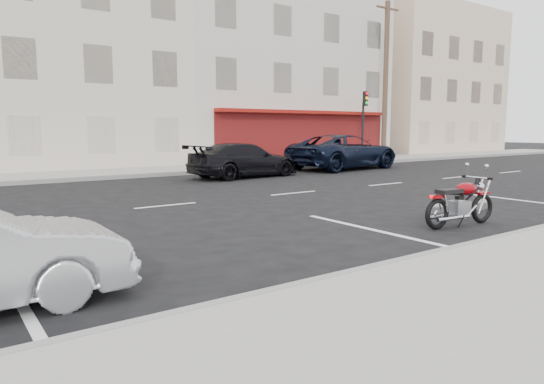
{
  "coord_description": "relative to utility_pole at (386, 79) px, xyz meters",
  "views": [
    {
      "loc": [
        -6.71,
        -11.14,
        1.89
      ],
      "look_at": [
        -1.9,
        -4.39,
        0.8
      ],
      "focal_mm": 32.0,
      "sensor_mm": 36.0,
      "label": 1
    }
  ],
  "objects": [
    {
      "name": "utility_pole",
      "position": [
        0.0,
        0.0,
        0.0
      ],
      "size": [
        1.8,
        0.3,
        9.0
      ],
      "color": "#422D1E",
      "rests_on": "sidewalk_far"
    },
    {
      "name": "bldg_far_east",
      "position": [
        10.5,
        7.7,
        0.76
      ],
      "size": [
        12.0,
        12.0,
        11.0
      ],
      "primitive_type": "cube",
      "color": "#CBB196",
      "rests_on": "ground"
    },
    {
      "name": "bldg_cream",
      "position": [
        -17.5,
        7.7,
        1.01
      ],
      "size": [
        12.0,
        12.0,
        11.5
      ],
      "primitive_type": "cube",
      "color": "beige",
      "rests_on": "ground"
    },
    {
      "name": "car_far",
      "position": [
        -12.17,
        -3.75,
        -4.07
      ],
      "size": [
        4.76,
        2.31,
        1.33
      ],
      "primitive_type": "imported",
      "rotation": [
        0.0,
        0.0,
        1.67
      ],
      "color": "black",
      "rests_on": "ground"
    },
    {
      "name": "curb_near",
      "position": [
        -20.5,
        -15.6,
        -4.66
      ],
      "size": [
        80.0,
        0.12,
        0.16
      ],
      "primitive_type": "cube",
      "color": "gray",
      "rests_on": "ground"
    },
    {
      "name": "traffic_light",
      "position": [
        -2.0,
        -0.27,
        -2.18
      ],
      "size": [
        0.26,
        0.3,
        3.8
      ],
      "color": "black",
      "rests_on": "sidewalk_far"
    },
    {
      "name": "motorcycle",
      "position": [
        -13.18,
        -14.37,
        -4.31
      ],
      "size": [
        1.89,
        0.62,
        0.95
      ],
      "rotation": [
        0.0,
        0.0,
        -0.1
      ],
      "color": "black",
      "rests_on": "ground"
    },
    {
      "name": "fire_hydrant",
      "position": [
        -3.5,
        -0.1,
        -4.21
      ],
      "size": [
        0.2,
        0.2,
        0.72
      ],
      "color": "beige",
      "rests_on": "sidewalk_far"
    },
    {
      "name": "suv_far",
      "position": [
        -6.26,
        -3.16,
        -3.93
      ],
      "size": [
        6.06,
        3.3,
        1.61
      ],
      "primitive_type": "imported",
      "rotation": [
        0.0,
        0.0,
        1.68
      ],
      "color": "black",
      "rests_on": "ground"
    },
    {
      "name": "ground",
      "position": [
        -15.5,
        -8.6,
        -4.74
      ],
      "size": [
        120.0,
        120.0,
        0.0
      ],
      "primitive_type": "plane",
      "color": "black",
      "rests_on": "ground"
    },
    {
      "name": "bldg_corner",
      "position": [
        -4.5,
        7.7,
        1.51
      ],
      "size": [
        14.0,
        12.0,
        12.5
      ],
      "primitive_type": "cube",
      "color": "#BEB5A7",
      "rests_on": "ground"
    }
  ]
}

